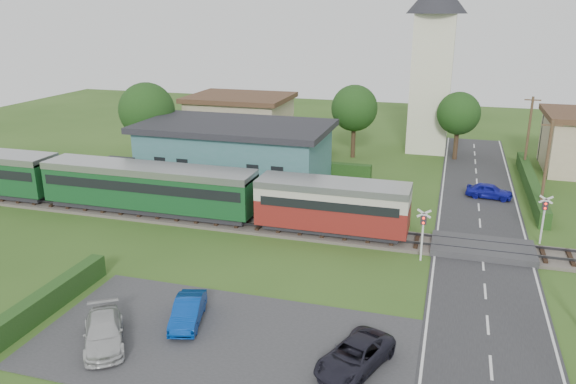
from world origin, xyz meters
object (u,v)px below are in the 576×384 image
(house_west, at_px, (240,120))
(car_park_dark, at_px, (355,356))
(train, at_px, (110,183))
(crossing_signal_near, at_px, (423,227))
(crossing_signal_far, at_px, (544,212))
(car_park_blue, at_px, (188,311))
(station_building, at_px, (235,154))
(pedestrian_near, at_px, (278,199))
(car_on_road, at_px, (489,191))
(car_park_silver, at_px, (104,332))
(equipment_hut, at_px, (116,175))
(pedestrian_far, at_px, (112,182))
(church_tower, at_px, (433,53))

(house_west, height_order, car_park_dark, house_west)
(train, height_order, crossing_signal_near, train)
(crossing_signal_far, bearing_deg, house_west, 144.23)
(car_park_blue, bearing_deg, crossing_signal_far, 26.47)
(station_building, height_order, car_park_blue, station_building)
(crossing_signal_near, distance_m, pedestrian_near, 11.76)
(car_on_road, xyz_separation_m, car_park_silver, (-17.35, -26.65, 0.03))
(car_on_road, bearing_deg, crossing_signal_far, -154.42)
(house_west, xyz_separation_m, car_on_road, (25.80, -12.00, -2.14))
(car_park_dark, bearing_deg, crossing_signal_near, 101.33)
(train, bearing_deg, equipment_hut, 116.98)
(equipment_hut, relative_size, car_on_road, 0.72)
(equipment_hut, relative_size, house_west, 0.24)
(train, height_order, car_park_silver, train)
(train, bearing_deg, pedestrian_near, 12.20)
(car_on_road, distance_m, car_park_silver, 31.80)
(house_west, relative_size, pedestrian_far, 6.10)
(car_park_blue, bearing_deg, station_building, 90.95)
(crossing_signal_near, xyz_separation_m, car_on_road, (4.40, 13.40, -1.49))
(car_on_road, height_order, car_park_silver, car_park_silver)
(crossing_signal_far, height_order, car_park_blue, crossing_signal_far)
(car_park_blue, xyz_separation_m, pedestrian_near, (-0.41, 15.55, 0.54))
(church_tower, xyz_separation_m, crossing_signal_near, (1.40, -28.41, -8.08))
(car_park_dark, bearing_deg, car_park_blue, -168.40)
(crossing_signal_far, xyz_separation_m, pedestrian_near, (-17.78, 0.24, -0.93))
(station_building, bearing_deg, car_on_road, 5.50)
(car_park_dark, relative_size, pedestrian_near, 2.75)
(equipment_hut, bearing_deg, car_park_blue, -48.56)
(station_building, distance_m, train, 11.03)
(car_park_dark, bearing_deg, station_building, 142.49)
(crossing_signal_near, distance_m, car_park_blue, 14.70)
(house_west, relative_size, pedestrian_near, 7.06)
(station_building, bearing_deg, car_park_blue, -74.14)
(car_park_silver, relative_size, pedestrian_near, 2.71)
(train, bearing_deg, crossing_signal_far, 4.57)
(train, relative_size, pedestrian_far, 24.41)
(train, distance_m, pedestrian_far, 3.25)
(house_west, distance_m, crossing_signal_far, 35.26)
(equipment_hut, relative_size, station_building, 0.16)
(house_west, relative_size, car_on_road, 3.06)
(car_park_silver, xyz_separation_m, car_park_dark, (11.06, 1.45, -0.02))
(car_on_road, distance_m, car_park_blue, 28.00)
(house_west, bearing_deg, crossing_signal_near, -49.89)
(car_park_dark, bearing_deg, pedestrian_far, 163.76)
(car_park_dark, xyz_separation_m, pedestrian_far, (-22.58, 16.84, 0.67))
(pedestrian_far, bearing_deg, car_park_blue, -156.47)
(equipment_hut, distance_m, car_park_dark, 28.47)
(church_tower, xyz_separation_m, crossing_signal_far, (8.60, -23.61, -8.08))
(equipment_hut, xyz_separation_m, car_park_silver, (11.44, -18.85, -1.07))
(pedestrian_far, bearing_deg, train, -166.10)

